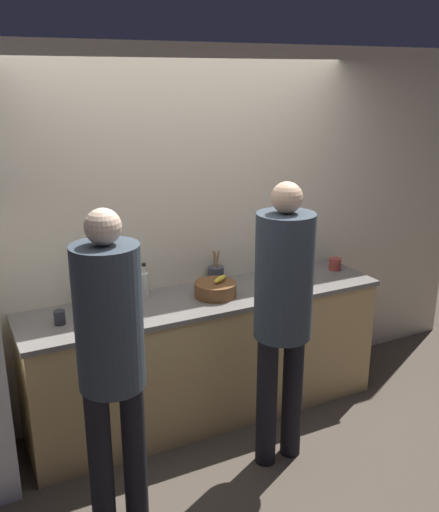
# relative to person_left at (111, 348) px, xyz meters

# --- Properties ---
(ground_plane) EXTENTS (14.00, 14.00, 0.00)m
(ground_plane) POSITION_rel_person_left_xyz_m (0.90, 0.41, -1.07)
(ground_plane) COLOR #4C4238
(wall_back) EXTENTS (5.20, 0.06, 2.60)m
(wall_back) POSITION_rel_person_left_xyz_m (0.90, 1.08, 0.23)
(wall_back) COLOR beige
(wall_back) RESTS_ON ground_plane
(counter) EXTENTS (2.57, 0.65, 0.93)m
(counter) POSITION_rel_person_left_xyz_m (0.90, 0.77, -0.61)
(counter) COLOR tan
(counter) RESTS_ON ground_plane
(person_left) EXTENTS (0.34, 0.34, 1.80)m
(person_left) POSITION_rel_person_left_xyz_m (0.00, 0.00, 0.00)
(person_left) COLOR black
(person_left) RESTS_ON ground_plane
(person_center) EXTENTS (0.35, 0.35, 1.82)m
(person_center) POSITION_rel_person_left_xyz_m (1.09, 0.08, 0.02)
(person_center) COLOR black
(person_center) RESTS_ON ground_plane
(fruit_bowl) EXTENTS (0.29, 0.29, 0.14)m
(fruit_bowl) POSITION_rel_person_left_xyz_m (0.95, 0.73, -0.09)
(fruit_bowl) COLOR brown
(fruit_bowl) RESTS_ON counter
(utensil_crock) EXTENTS (0.12, 0.12, 0.24)m
(utensil_crock) POSITION_rel_person_left_xyz_m (1.08, 0.98, -0.08)
(utensil_crock) COLOR #3D424C
(utensil_crock) RESTS_ON counter
(bottle_dark) EXTENTS (0.08, 0.08, 0.16)m
(bottle_dark) POSITION_rel_person_left_xyz_m (1.63, 0.71, -0.08)
(bottle_dark) COLOR #333338
(bottle_dark) RESTS_ON counter
(bottle_amber) EXTENTS (0.08, 0.08, 0.22)m
(bottle_amber) POSITION_rel_person_left_xyz_m (0.26, 0.97, -0.06)
(bottle_amber) COLOR brown
(bottle_amber) RESTS_ON counter
(bottle_clear) EXTENTS (0.06, 0.06, 0.24)m
(bottle_clear) POSITION_rel_person_left_xyz_m (0.51, 0.94, -0.05)
(bottle_clear) COLOR silver
(bottle_clear) RESTS_ON counter
(cup_black) EXTENTS (0.07, 0.07, 0.09)m
(cup_black) POSITION_rel_person_left_xyz_m (-0.11, 0.74, -0.10)
(cup_black) COLOR #28282D
(cup_black) RESTS_ON counter
(cup_red) EXTENTS (0.09, 0.09, 0.09)m
(cup_red) POSITION_rel_person_left_xyz_m (2.04, 0.81, -0.10)
(cup_red) COLOR #A33D33
(cup_red) RESTS_ON counter
(potted_plant) EXTENTS (0.15, 0.15, 0.23)m
(potted_plant) POSITION_rel_person_left_xyz_m (0.13, 0.90, -0.02)
(potted_plant) COLOR beige
(potted_plant) RESTS_ON counter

